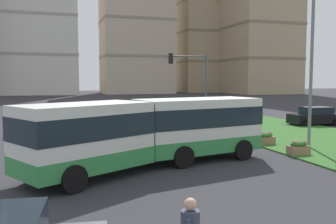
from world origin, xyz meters
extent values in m
cube|color=silver|center=(1.55, 11.53, 1.73)|extent=(6.39, 3.68, 2.55)
cube|color=#338C47|center=(1.55, 11.53, 0.80)|extent=(6.41, 3.70, 0.70)
cube|color=#19232D|center=(1.55, 11.53, 2.15)|extent=(6.43, 3.73, 0.90)
cube|color=silver|center=(-4.09, 9.39, 1.73)|extent=(5.76, 4.73, 2.55)
cube|color=#338C47|center=(-4.09, 9.39, 0.80)|extent=(5.79, 4.75, 0.70)
cube|color=#19232D|center=(-4.09, 9.39, 2.15)|extent=(5.81, 4.78, 0.90)
cylinder|color=#383838|center=(-1.39, 10.91, 1.72)|extent=(2.40, 2.40, 2.45)
cylinder|color=black|center=(3.05, 13.12, 0.50)|extent=(1.04, 0.48, 1.00)
cylinder|color=black|center=(3.57, 10.67, 0.50)|extent=(1.04, 0.48, 1.00)
cylinder|color=black|center=(-0.27, 12.42, 0.50)|extent=(1.04, 0.48, 1.00)
cylinder|color=black|center=(0.24, 9.98, 0.50)|extent=(1.04, 0.48, 1.00)
cylinder|color=black|center=(-5.84, 9.85, 0.50)|extent=(1.01, 0.73, 1.00)
cylinder|color=black|center=(-4.61, 7.67, 0.50)|extent=(1.01, 0.73, 1.00)
sphere|color=#F9EFC6|center=(4.32, 13.03, 0.80)|extent=(0.24, 0.24, 0.24)
sphere|color=#F9EFC6|center=(4.69, 11.27, 0.80)|extent=(0.24, 0.24, 0.24)
cube|color=silver|center=(-6.00, 22.71, 0.58)|extent=(4.40, 1.80, 0.80)
cube|color=black|center=(-6.15, 22.71, 1.28)|extent=(2.38, 1.68, 0.60)
cylinder|color=black|center=(-4.50, 23.62, 0.32)|extent=(0.64, 0.22, 0.64)
cylinder|color=black|center=(-4.50, 21.82, 0.32)|extent=(0.64, 0.22, 0.64)
cylinder|color=black|center=(-7.50, 23.61, 0.32)|extent=(0.64, 0.22, 0.64)
cylinder|color=black|center=(-7.50, 21.81, 0.32)|extent=(0.64, 0.22, 0.64)
cube|color=black|center=(16.21, 21.23, 0.58)|extent=(4.46, 1.95, 0.80)
cube|color=black|center=(16.36, 21.23, 1.28)|extent=(2.43, 1.76, 0.60)
cylinder|color=black|center=(14.68, 20.38, 0.32)|extent=(0.65, 0.24, 0.64)
cylinder|color=black|center=(14.74, 22.18, 0.32)|extent=(0.65, 0.24, 0.64)
cylinder|color=black|center=(17.68, 20.28, 0.32)|extent=(0.65, 0.24, 0.64)
cylinder|color=black|center=(17.74, 22.08, 0.32)|extent=(0.65, 0.24, 0.64)
sphere|color=tan|center=(-2.83, 1.00, 1.62)|extent=(0.24, 0.24, 0.24)
cylinder|color=#383D51|center=(-2.72, 1.21, 1.15)|extent=(0.10, 0.10, 0.55)
cube|color=#937051|center=(6.81, 10.75, 0.30)|extent=(1.10, 0.56, 0.44)
ellipsoid|color=#2D6B28|center=(6.81, 10.75, 0.62)|extent=(0.99, 0.50, 0.28)
sphere|color=#EF7566|center=(6.53, 10.75, 0.72)|extent=(0.20, 0.20, 0.20)
sphere|color=#EF7566|center=(6.81, 10.83, 0.72)|extent=(0.20, 0.20, 0.20)
sphere|color=#EF7566|center=(7.09, 10.69, 0.72)|extent=(0.20, 0.20, 0.20)
cube|color=#937051|center=(6.81, 13.90, 0.30)|extent=(1.10, 0.56, 0.44)
ellipsoid|color=#2D6B28|center=(6.81, 13.90, 0.62)|extent=(0.99, 0.50, 0.28)
sphere|color=#D14C99|center=(6.53, 13.90, 0.72)|extent=(0.20, 0.20, 0.20)
sphere|color=#D14C99|center=(6.81, 13.98, 0.72)|extent=(0.20, 0.20, 0.20)
sphere|color=#D14C99|center=(7.09, 13.84, 0.72)|extent=(0.20, 0.20, 0.20)
cube|color=#937051|center=(6.81, 15.55, 0.30)|extent=(1.10, 0.56, 0.44)
ellipsoid|color=#2D6B28|center=(6.81, 15.55, 0.62)|extent=(0.99, 0.50, 0.28)
sphere|color=yellow|center=(6.53, 15.55, 0.72)|extent=(0.20, 0.20, 0.20)
sphere|color=yellow|center=(6.81, 15.63, 0.72)|extent=(0.20, 0.20, 0.20)
sphere|color=yellow|center=(7.09, 15.49, 0.72)|extent=(0.20, 0.20, 0.20)
cylinder|color=#474C51|center=(6.41, 22.00, 2.96)|extent=(0.16, 0.16, 5.93)
cylinder|color=#474C51|center=(4.79, 22.00, 5.73)|extent=(3.24, 0.10, 0.10)
cube|color=black|center=(3.47, 22.00, 5.53)|extent=(0.28, 0.28, 0.80)
sphere|color=red|center=(3.47, 22.00, 5.78)|extent=(0.16, 0.16, 0.16)
sphere|color=yellow|center=(3.47, 22.00, 5.52)|extent=(0.16, 0.16, 0.16)
sphere|color=green|center=(3.47, 22.00, 5.26)|extent=(0.16, 0.16, 0.16)
cylinder|color=slate|center=(8.71, 12.36, 4.43)|extent=(0.18, 0.18, 8.86)
cube|color=silver|center=(-8.11, 100.48, 19.70)|extent=(18.55, 18.24, 39.40)
cube|color=#A4A099|center=(-8.11, 100.48, 10.20)|extent=(18.75, 18.44, 0.70)
cube|color=#A4A099|center=(-8.11, 100.48, 20.05)|extent=(18.75, 18.44, 0.70)
cube|color=#C6B299|center=(17.62, 98.74, 19.82)|extent=(19.12, 14.71, 39.64)
cube|color=gray|center=(17.62, 98.74, 10.26)|extent=(19.32, 14.91, 0.70)
cube|color=gray|center=(17.62, 98.74, 20.17)|extent=(19.32, 14.91, 0.70)
cube|color=tan|center=(42.21, 105.07, 22.39)|extent=(19.84, 18.48, 44.79)
cube|color=#85765B|center=(42.21, 105.07, 9.31)|extent=(20.04, 18.68, 0.70)
cube|color=#85765B|center=(42.21, 105.07, 18.27)|extent=(20.04, 18.68, 0.70)
cube|color=#85765B|center=(42.21, 105.07, 27.22)|extent=(20.04, 18.68, 0.70)
cube|color=#85765B|center=(50.59, 87.82, 9.50)|extent=(17.29, 18.68, 0.70)
cube|color=#85765B|center=(50.59, 87.82, 18.65)|extent=(17.29, 18.68, 0.70)
camera|label=1|loc=(-5.22, -5.28, 3.93)|focal=39.65mm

